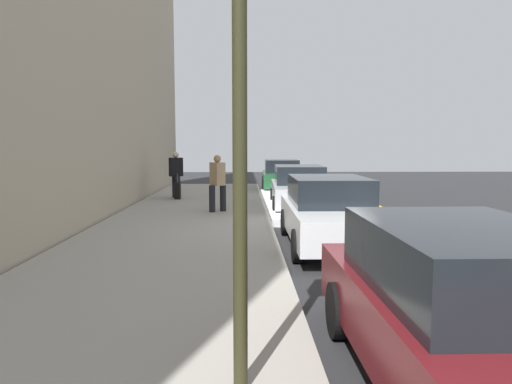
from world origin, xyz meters
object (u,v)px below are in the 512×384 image
pedestrian_black_coat (176,173)px  traffic_light_pole (240,50)px  rolling_suitcase (178,191)px  pedestrian_tan_coat (217,182)px  parked_car_green (282,175)px  parked_car_maroon (473,316)px  parked_car_silver (299,188)px  parked_car_white (329,212)px

pedestrian_black_coat → traffic_light_pole: traffic_light_pole is taller
pedestrian_black_coat → rolling_suitcase: pedestrian_black_coat is taller
traffic_light_pole → rolling_suitcase: traffic_light_pole is taller
pedestrian_tan_coat → pedestrian_black_coat: size_ratio=0.97×
pedestrian_black_coat → rolling_suitcase: 0.80m
rolling_suitcase → parked_car_green: bearing=137.5°
parked_car_maroon → pedestrian_black_coat: bearing=-162.5°
pedestrian_black_coat → rolling_suitcase: size_ratio=1.84×
parked_car_green → parked_car_maroon: same height
parked_car_green → parked_car_maroon: (18.93, 0.10, 0.00)m
parked_car_silver → pedestrian_black_coat: size_ratio=2.53×
parked_car_white → pedestrian_black_coat: size_ratio=2.46×
pedestrian_black_coat → rolling_suitcase: (0.45, 0.11, -0.65)m
parked_car_maroon → rolling_suitcase: 14.85m
parked_car_green → parked_car_white: (12.68, 0.03, 0.00)m
traffic_light_pole → pedestrian_tan_coat: bearing=-175.8°
parked_car_maroon → pedestrian_tan_coat: pedestrian_tan_coat is taller
parked_car_silver → pedestrian_black_coat: pedestrian_black_coat is taller
parked_car_white → traffic_light_pole: 6.93m
parked_car_green → parked_car_silver: (6.85, 0.05, 0.00)m
traffic_light_pole → pedestrian_black_coat: bearing=-169.8°
parked_car_silver → parked_car_white: (5.83, -0.02, -0.00)m
parked_car_green → pedestrian_tan_coat: bearing=-17.8°
pedestrian_tan_coat → pedestrian_black_coat: 4.34m
parked_car_silver → parked_car_white: 5.83m
parked_car_green → parked_car_white: same height
parked_car_white → rolling_suitcase: parked_car_white is taller
pedestrian_tan_coat → rolling_suitcase: bearing=-153.5°
pedestrian_tan_coat → pedestrian_black_coat: pedestrian_black_coat is taller
pedestrian_black_coat → traffic_light_pole: bearing=10.2°
traffic_light_pole → rolling_suitcase: (-14.19, -2.52, -2.48)m
parked_car_silver → pedestrian_tan_coat: 3.07m
parked_car_silver → parked_car_maroon: same height
parked_car_silver → rolling_suitcase: (-2.06, -4.44, -0.29)m
parked_car_silver → traffic_light_pole: bearing=-9.0°
parked_car_silver → parked_car_maroon: size_ratio=0.98×
parked_car_green → pedestrian_black_coat: size_ratio=2.48×
parked_car_silver → parked_car_green: bearing=-179.6°
parked_car_green → rolling_suitcase: (4.78, -4.39, -0.29)m
parked_car_green → traffic_light_pole: bearing=-5.6°
parked_car_white → parked_car_maroon: 6.26m
parked_car_maroon → pedestrian_tan_coat: (-10.68, -2.76, 0.33)m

